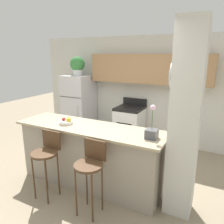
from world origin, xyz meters
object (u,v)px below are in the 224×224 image
Objects in this scene: bar_stool_right at (90,166)px; stove_range at (130,125)px; refrigerator at (79,106)px; fruit_bowl at (66,122)px; orchid_vase at (152,131)px; bar_stool_left at (46,154)px; trash_bin at (92,134)px; potted_plant_on_fridge at (77,65)px.

stove_range is at bearing 101.26° from bar_stool_right.
refrigerator is 3.12m from bar_stool_right.
fruit_bowl reaches higher than stove_range.
refrigerator is 2.28m from fruit_bowl.
refrigerator is 3.23m from orchid_vase.
bar_stool_left is 0.62m from fruit_bowl.
trash_bin is (-0.88, -0.31, -0.27)m from stove_range.
potted_plant_on_fridge is (-1.17, 2.44, 1.16)m from bar_stool_left.
potted_plant_on_fridge is at bearing 115.64° from bar_stool_left.
stove_range is at bearing 83.68° from bar_stool_left.
orchid_vase is at bearing 1.39° from fruit_bowl.
bar_stool_left is 4.59× the size of fruit_bowl.
potted_plant_on_fridge is 2.12× the size of fruit_bowl.
refrigerator reaches higher than bar_stool_left.
bar_stool_left is 2.32m from trash_bin.
orchid_vase is 2.10× the size of fruit_bowl.
trash_bin is at bearing 105.57° from bar_stool_left.
potted_plant_on_fridge is at bearing 143.66° from orchid_vase.
bar_stool_left is 2.68× the size of trash_bin.
bar_stool_left is 1.00× the size of bar_stool_right.
trash_bin is at bearing 122.31° from bar_stool_right.
potted_plant_on_fridge is at bearing -178.12° from stove_range.
orchid_vase is 2.77m from trash_bin.
refrigerator reaches higher than trash_bin.
bar_stool_right is 2.16× the size of potted_plant_on_fridge.
trash_bin is (-0.61, 2.18, -0.50)m from bar_stool_left.
orchid_vase reaches higher than bar_stool_left.
refrigerator is 1.57× the size of bar_stool_right.
bar_stool_right is 2.68× the size of trash_bin.
fruit_bowl is (-1.43, -0.03, -0.06)m from orchid_vase.
trash_bin is at bearing -24.76° from potted_plant_on_fridge.
potted_plant_on_fridge is 1.24× the size of trash_bin.
stove_range is 2.51m from bar_stool_left.
potted_plant_on_fridge is at bearing 155.24° from trash_bin.
orchid_vase is (1.14, -1.95, 0.66)m from stove_range.
refrigerator is at bearing 120.89° from fruit_bowl.
orchid_vase is (2.59, -1.91, -0.74)m from potted_plant_on_fridge.
potted_plant_on_fridge is 1.78m from trash_bin.
bar_stool_left is at bearing -88.83° from fruit_bowl.
refrigerator is 1.50× the size of stove_range.
bar_stool_left is (-0.28, -2.49, 0.23)m from stove_range.
potted_plant_on_fridge reaches higher than refrigerator.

